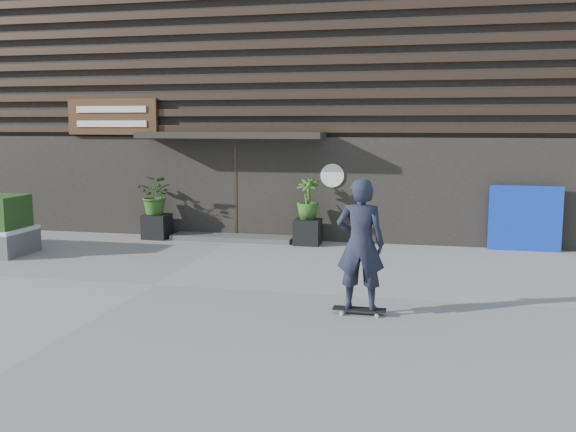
% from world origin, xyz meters
% --- Properties ---
extents(ground, '(80.00, 80.00, 0.00)m').
position_xyz_m(ground, '(0.00, 0.00, 0.00)').
color(ground, gray).
rests_on(ground, ground).
extents(entrance_step, '(3.00, 0.80, 0.12)m').
position_xyz_m(entrance_step, '(0.00, 4.60, 0.06)').
color(entrance_step, '#464644').
rests_on(entrance_step, ground).
extents(planter_pot_left, '(0.60, 0.60, 0.60)m').
position_xyz_m(planter_pot_left, '(-1.90, 4.40, 0.30)').
color(planter_pot_left, black).
rests_on(planter_pot_left, ground).
extents(bamboo_left, '(0.86, 0.75, 0.96)m').
position_xyz_m(bamboo_left, '(-1.90, 4.40, 1.08)').
color(bamboo_left, '#2D591E').
rests_on(bamboo_left, planter_pot_left).
extents(planter_pot_right, '(0.60, 0.60, 0.60)m').
position_xyz_m(planter_pot_right, '(1.90, 4.40, 0.30)').
color(planter_pot_right, black).
rests_on(planter_pot_right, ground).
extents(bamboo_right, '(0.54, 0.54, 0.96)m').
position_xyz_m(bamboo_right, '(1.90, 4.40, 1.08)').
color(bamboo_right, '#2D591E').
rests_on(bamboo_right, planter_pot_right).
extents(blue_tarp, '(1.55, 0.15, 1.46)m').
position_xyz_m(blue_tarp, '(6.76, 4.70, 0.73)').
color(blue_tarp, '#0D2DB1').
rests_on(blue_tarp, ground).
extents(building, '(18.00, 11.00, 8.00)m').
position_xyz_m(building, '(-0.00, 9.96, 3.99)').
color(building, black).
rests_on(building, ground).
extents(skateboarder, '(0.78, 0.46, 2.02)m').
position_xyz_m(skateboarder, '(3.71, -1.02, 1.05)').
color(skateboarder, black).
rests_on(skateboarder, ground).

